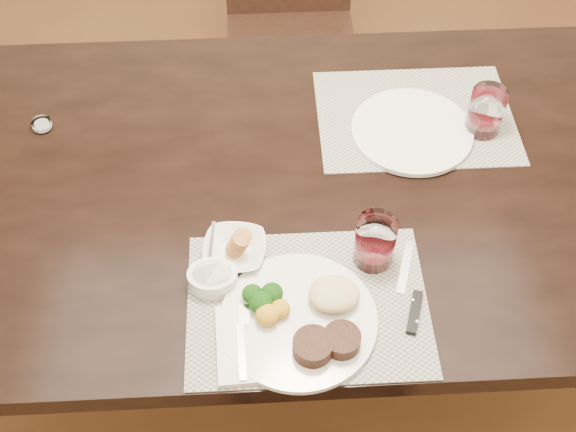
{
  "coord_description": "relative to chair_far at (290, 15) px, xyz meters",
  "views": [
    {
      "loc": [
        -0.11,
        -1.05,
        1.94
      ],
      "look_at": [
        -0.06,
        -0.16,
        0.82
      ],
      "focal_mm": 45.0,
      "sensor_mm": 36.0,
      "label": 1
    }
  ],
  "objects": [
    {
      "name": "ground_plane",
      "position": [
        0.0,
        -0.93,
        -0.5
      ],
      "size": [
        4.5,
        4.5,
        0.0
      ],
      "primitive_type": "plane",
      "color": "#4D2A18",
      "rests_on": "ground"
    },
    {
      "name": "dining_table",
      "position": [
        0.0,
        -0.93,
        0.16
      ],
      "size": [
        2.0,
        1.0,
        0.75
      ],
      "color": "black",
      "rests_on": "ground"
    },
    {
      "name": "chair_far",
      "position": [
        0.0,
        0.0,
        0.0
      ],
      "size": [
        0.42,
        0.42,
        0.9
      ],
      "color": "black",
      "rests_on": "ground"
    },
    {
      "name": "placemat_near",
      "position": [
        -0.04,
        -1.26,
        0.25
      ],
      "size": [
        0.46,
        0.34,
        0.0
      ],
      "primitive_type": "cube",
      "color": "gray",
      "rests_on": "dining_table"
    },
    {
      "name": "placemat_far",
      "position": [
        0.25,
        -0.76,
        0.25
      ],
      "size": [
        0.46,
        0.34,
        0.0
      ],
      "primitive_type": "cube",
      "color": "gray",
      "rests_on": "dining_table"
    },
    {
      "name": "dinner_plate",
      "position": [
        -0.04,
        -1.3,
        0.27
      ],
      "size": [
        0.3,
        0.3,
        0.05
      ],
      "rotation": [
        0.0,
        0.0,
        0.12
      ],
      "color": "silver",
      "rests_on": "placemat_near"
    },
    {
      "name": "napkin_fork",
      "position": [
        -0.16,
        -1.34,
        0.26
      ],
      "size": [
        0.1,
        0.17,
        0.02
      ],
      "rotation": [
        0.0,
        0.0,
        0.05
      ],
      "color": "silver",
      "rests_on": "placemat_near"
    },
    {
      "name": "steak_knife",
      "position": [
        0.16,
        -1.27,
        0.26
      ],
      "size": [
        0.06,
        0.22,
        0.01
      ],
      "rotation": [
        0.0,
        0.0,
        -0.31
      ],
      "color": "silver",
      "rests_on": "placemat_near"
    },
    {
      "name": "cracker_bowl",
      "position": [
        -0.17,
        -1.14,
        0.27
      ],
      "size": [
        0.14,
        0.14,
        0.06
      ],
      "rotation": [
        0.0,
        0.0,
        -0.12
      ],
      "color": "silver",
      "rests_on": "placemat_near"
    },
    {
      "name": "sauce_ramekin",
      "position": [
        -0.22,
        -1.21,
        0.27
      ],
      "size": [
        0.1,
        0.15,
        0.08
      ],
      "rotation": [
        0.0,
        0.0,
        -0.18
      ],
      "color": "silver",
      "rests_on": "placemat_near"
    },
    {
      "name": "wine_glass_near",
      "position": [
        0.1,
        -1.16,
        0.3
      ],
      "size": [
        0.08,
        0.08,
        0.11
      ],
      "rotation": [
        0.0,
        0.0,
        0.34
      ],
      "color": "silver",
      "rests_on": "placemat_near"
    },
    {
      "name": "far_plate",
      "position": [
        0.24,
        -0.81,
        0.26
      ],
      "size": [
        0.28,
        0.28,
        0.01
      ],
      "primitive_type": "cylinder",
      "color": "silver",
      "rests_on": "placemat_far"
    },
    {
      "name": "wine_glass_far",
      "position": [
        0.4,
        -0.81,
        0.3
      ],
      "size": [
        0.08,
        0.08,
        0.11
      ],
      "rotation": [
        0.0,
        0.0,
        0.11
      ],
      "color": "silver",
      "rests_on": "placemat_far"
    },
    {
      "name": "salt_cellar",
      "position": [
        -0.62,
        -0.75,
        0.26
      ],
      "size": [
        0.05,
        0.05,
        0.02
      ],
      "rotation": [
        0.0,
        0.0,
        -0.4
      ],
      "color": "silver",
      "rests_on": "dining_table"
    }
  ]
}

